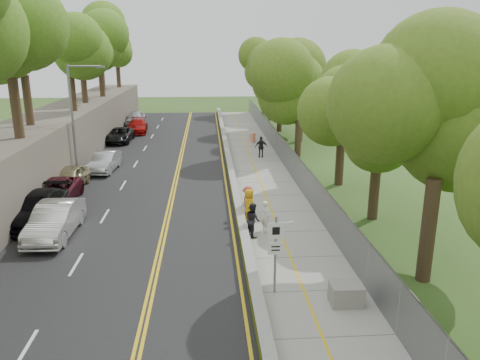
{
  "coord_description": "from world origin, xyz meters",
  "views": [
    {
      "loc": [
        -1.41,
        -18.93,
        9.15
      ],
      "look_at": [
        0.5,
        8.0,
        1.4
      ],
      "focal_mm": 35.0,
      "sensor_mm": 36.0,
      "label": 1
    }
  ],
  "objects_px": {
    "car_2": "(54,192)",
    "concrete_block": "(346,294)",
    "signpost": "(276,246)",
    "person_far": "(261,147)",
    "painter_0": "(249,205)",
    "streetlight": "(75,114)",
    "construction_barrel": "(253,138)",
    "car_1": "(55,220)"
  },
  "relations": [
    {
      "from": "painter_0",
      "to": "person_far",
      "type": "relative_size",
      "value": 1.0
    },
    {
      "from": "signpost",
      "to": "construction_barrel",
      "type": "height_order",
      "value": "signpost"
    },
    {
      "from": "streetlight",
      "to": "car_1",
      "type": "height_order",
      "value": "streetlight"
    },
    {
      "from": "painter_0",
      "to": "person_far",
      "type": "bearing_deg",
      "value": -4.94
    },
    {
      "from": "signpost",
      "to": "concrete_block",
      "type": "distance_m",
      "value": 3.08
    },
    {
      "from": "construction_barrel",
      "to": "painter_0",
      "type": "relative_size",
      "value": 0.52
    },
    {
      "from": "signpost",
      "to": "person_far",
      "type": "height_order",
      "value": "signpost"
    },
    {
      "from": "signpost",
      "to": "car_2",
      "type": "distance_m",
      "value": 16.29
    },
    {
      "from": "painter_0",
      "to": "signpost",
      "type": "bearing_deg",
      "value": -173.68
    },
    {
      "from": "car_2",
      "to": "person_far",
      "type": "bearing_deg",
      "value": 39.28
    },
    {
      "from": "streetlight",
      "to": "concrete_block",
      "type": "xyz_separation_m",
      "value": [
        14.0,
        -18.0,
        -4.2
      ]
    },
    {
      "from": "car_2",
      "to": "concrete_block",
      "type": "bearing_deg",
      "value": -41.18
    },
    {
      "from": "car_2",
      "to": "painter_0",
      "type": "xyz_separation_m",
      "value": [
        11.35,
        -3.65,
        0.18
      ]
    },
    {
      "from": "car_1",
      "to": "painter_0",
      "type": "distance_m",
      "value": 9.85
    },
    {
      "from": "car_2",
      "to": "painter_0",
      "type": "distance_m",
      "value": 11.92
    },
    {
      "from": "car_2",
      "to": "streetlight",
      "type": "bearing_deg",
      "value": 88.48
    },
    {
      "from": "concrete_block",
      "to": "person_far",
      "type": "xyz_separation_m",
      "value": [
        -0.42,
        23.59,
        0.5
      ]
    },
    {
      "from": "concrete_block",
      "to": "painter_0",
      "type": "bearing_deg",
      "value": 107.86
    },
    {
      "from": "signpost",
      "to": "person_far",
      "type": "xyz_separation_m",
      "value": [
        2.07,
        22.6,
        -1.02
      ]
    },
    {
      "from": "streetlight",
      "to": "car_1",
      "type": "relative_size",
      "value": 1.59
    },
    {
      "from": "streetlight",
      "to": "person_far",
      "type": "height_order",
      "value": "streetlight"
    },
    {
      "from": "car_1",
      "to": "painter_0",
      "type": "xyz_separation_m",
      "value": [
        9.75,
        1.38,
        0.08
      ]
    },
    {
      "from": "streetlight",
      "to": "car_1",
      "type": "xyz_separation_m",
      "value": [
        1.46,
        -10.72,
        -3.77
      ]
    },
    {
      "from": "construction_barrel",
      "to": "concrete_block",
      "type": "xyz_separation_m",
      "value": [
        0.53,
        -30.0,
        -0.08
      ]
    },
    {
      "from": "car_1",
      "to": "construction_barrel",
      "type": "bearing_deg",
      "value": 62.84
    },
    {
      "from": "signpost",
      "to": "person_far",
      "type": "relative_size",
      "value": 1.74
    },
    {
      "from": "car_2",
      "to": "person_far",
      "type": "xyz_separation_m",
      "value": [
        13.72,
        11.28,
        0.17
      ]
    },
    {
      "from": "signpost",
      "to": "painter_0",
      "type": "bearing_deg",
      "value": 92.24
    },
    {
      "from": "person_far",
      "to": "signpost",
      "type": "bearing_deg",
      "value": 83.05
    },
    {
      "from": "car_2",
      "to": "painter_0",
      "type": "relative_size",
      "value": 2.93
    },
    {
      "from": "streetlight",
      "to": "construction_barrel",
      "type": "distance_m",
      "value": 18.51
    },
    {
      "from": "streetlight",
      "to": "person_far",
      "type": "distance_m",
      "value": 15.14
    },
    {
      "from": "concrete_block",
      "to": "signpost",
      "type": "bearing_deg",
      "value": 158.44
    },
    {
      "from": "concrete_block",
      "to": "painter_0",
      "type": "height_order",
      "value": "painter_0"
    },
    {
      "from": "construction_barrel",
      "to": "painter_0",
      "type": "bearing_deg",
      "value": -96.05
    },
    {
      "from": "construction_barrel",
      "to": "car_1",
      "type": "relative_size",
      "value": 0.19
    },
    {
      "from": "streetlight",
      "to": "signpost",
      "type": "bearing_deg",
      "value": -55.92
    },
    {
      "from": "signpost",
      "to": "concrete_block",
      "type": "xyz_separation_m",
      "value": [
        2.49,
        -0.98,
        -1.52
      ]
    },
    {
      "from": "construction_barrel",
      "to": "painter_0",
      "type": "xyz_separation_m",
      "value": [
        -2.26,
        -21.34,
        0.43
      ]
    },
    {
      "from": "streetlight",
      "to": "construction_barrel",
      "type": "relative_size",
      "value": 8.52
    },
    {
      "from": "painter_0",
      "to": "car_2",
      "type": "bearing_deg",
      "value": 76.26
    },
    {
      "from": "concrete_block",
      "to": "construction_barrel",
      "type": "bearing_deg",
      "value": 91.02
    }
  ]
}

